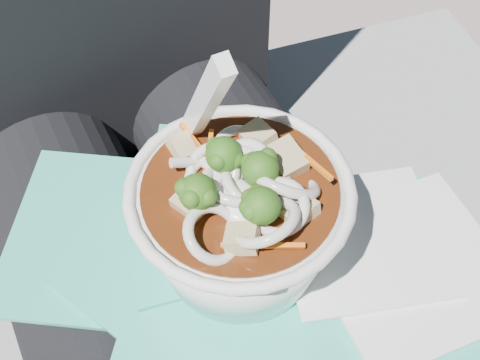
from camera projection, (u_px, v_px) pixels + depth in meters
name	position (u px, v px, depth m)	size (l,w,h in m)	color
stone_ledge	(177.00, 326.00, 0.91)	(1.00, 0.50, 0.44)	gray
lap	(217.00, 317.00, 0.59)	(0.33, 0.48, 0.16)	black
person_body	(174.00, 223.00, 0.62)	(0.34, 0.94, 0.99)	black
plastic_bag	(242.00, 292.00, 0.51)	(0.39, 0.40, 0.02)	#2CBBA1
napkins	(392.00, 257.00, 0.51)	(0.17, 0.19, 0.01)	white
udon_bowl	(240.00, 216.00, 0.47)	(0.20, 0.20, 0.20)	white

